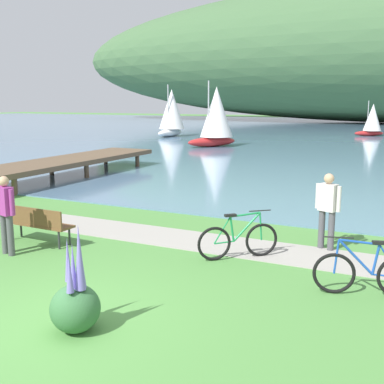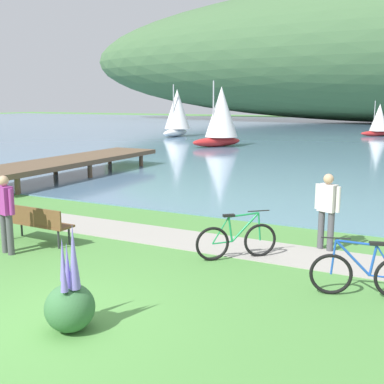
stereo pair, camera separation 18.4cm
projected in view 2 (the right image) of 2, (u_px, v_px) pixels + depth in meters
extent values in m
plane|color=#518E42|center=(47.00, 322.00, 7.20)|extent=(200.00, 200.00, 0.00)
cube|color=#5B7F9E|center=(381.00, 133.00, 48.49)|extent=(180.00, 80.00, 0.04)
cube|color=#A39E93|center=(191.00, 240.00, 11.40)|extent=(60.00, 1.50, 0.01)
cube|color=brown|center=(39.00, 223.00, 11.21)|extent=(1.81, 0.53, 0.05)
cube|color=brown|center=(31.00, 216.00, 10.98)|extent=(1.80, 0.09, 0.40)
cylinder|color=#2D2D33|center=(22.00, 227.00, 11.75)|extent=(0.05, 0.05, 0.45)
cylinder|color=#2D2D33|center=(69.00, 235.00, 11.04)|extent=(0.05, 0.05, 0.45)
cylinder|color=#2D2D33|center=(11.00, 230.00, 11.46)|extent=(0.05, 0.05, 0.45)
cylinder|color=#2D2D33|center=(59.00, 239.00, 10.75)|extent=(0.05, 0.05, 0.45)
torus|color=black|center=(331.00, 274.00, 8.18)|extent=(0.71, 0.26, 0.72)
cylinder|color=#1E4CB2|center=(353.00, 258.00, 8.06)|extent=(0.59, 0.21, 0.61)
cylinder|color=#1E4CB2|center=(356.00, 243.00, 8.01)|extent=(0.64, 0.22, 0.09)
cylinder|color=#1E4CB2|center=(373.00, 260.00, 8.01)|extent=(0.13, 0.08, 0.54)
cylinder|color=#1E4CB2|center=(383.00, 277.00, 8.03)|extent=(0.42, 0.15, 0.05)
cylinder|color=#1E4CB2|center=(333.00, 257.00, 8.12)|extent=(0.09, 0.06, 0.60)
cube|color=black|center=(377.00, 244.00, 7.95)|extent=(0.26, 0.16, 0.05)
cylinder|color=black|center=(336.00, 238.00, 8.05)|extent=(0.47, 0.16, 0.02)
torus|color=black|center=(260.00, 240.00, 10.16)|extent=(0.58, 0.52, 0.72)
torus|color=black|center=(212.00, 244.00, 9.91)|extent=(0.58, 0.52, 0.72)
cylinder|color=#1E8C4C|center=(245.00, 227.00, 10.02)|extent=(0.49, 0.43, 0.61)
cylinder|color=#1E8C4C|center=(244.00, 215.00, 9.96)|extent=(0.52, 0.46, 0.09)
cylinder|color=#1E8C4C|center=(230.00, 229.00, 9.95)|extent=(0.12, 0.11, 0.54)
cylinder|color=#1E8C4C|center=(222.00, 243.00, 9.96)|extent=(0.34, 0.30, 0.05)
cylinder|color=#1E8C4C|center=(221.00, 230.00, 9.90)|extent=(0.30, 0.26, 0.56)
cylinder|color=#1E8C4C|center=(259.00, 227.00, 10.10)|extent=(0.09, 0.08, 0.60)
cube|color=black|center=(229.00, 216.00, 9.88)|extent=(0.25, 0.23, 0.05)
cylinder|color=black|center=(259.00, 211.00, 10.03)|extent=(0.38, 0.33, 0.02)
cylinder|color=#4C4C51|center=(321.00, 230.00, 10.69)|extent=(0.14, 0.14, 0.88)
cylinder|color=#4C4C51|center=(331.00, 232.00, 10.52)|extent=(0.14, 0.14, 0.88)
cube|color=silver|center=(328.00, 198.00, 10.47)|extent=(0.43, 0.34, 0.60)
sphere|color=tan|center=(329.00, 179.00, 10.39)|extent=(0.22, 0.22, 0.22)
cylinder|color=silver|center=(317.00, 196.00, 10.66)|extent=(0.09, 0.09, 0.56)
cylinder|color=silver|center=(338.00, 200.00, 10.28)|extent=(0.09, 0.09, 0.56)
cylinder|color=#4C4C51|center=(4.00, 233.00, 10.44)|extent=(0.14, 0.14, 0.88)
cylinder|color=#4C4C51|center=(10.00, 235.00, 10.28)|extent=(0.14, 0.14, 0.88)
cube|color=#9E338C|center=(5.00, 200.00, 10.22)|extent=(0.42, 0.30, 0.60)
sphere|color=tan|center=(3.00, 181.00, 10.14)|extent=(0.22, 0.22, 0.22)
cylinder|color=#9E338C|center=(11.00, 202.00, 10.06)|extent=(0.09, 0.09, 0.56)
ellipsoid|color=#386B3D|center=(70.00, 308.00, 6.89)|extent=(0.72, 0.72, 0.69)
cylinder|color=#386B3D|center=(76.00, 290.00, 6.82)|extent=(0.02, 0.02, 0.12)
cone|color=#7A6BC6|center=(74.00, 262.00, 6.74)|extent=(0.15, 0.15, 0.73)
cylinder|color=#386B3D|center=(69.00, 292.00, 6.78)|extent=(0.02, 0.02, 0.12)
cone|color=#7A6BC6|center=(67.00, 265.00, 6.71)|extent=(0.10, 0.10, 0.66)
cylinder|color=#386B3D|center=(69.00, 290.00, 6.82)|extent=(0.02, 0.02, 0.12)
cone|color=#7A6BC6|center=(68.00, 271.00, 6.77)|extent=(0.10, 0.10, 0.45)
cylinder|color=#386B3D|center=(65.00, 296.00, 6.64)|extent=(0.02, 0.02, 0.12)
cone|color=#7A6BC6|center=(64.00, 274.00, 6.58)|extent=(0.11, 0.11, 0.52)
cylinder|color=#386B3D|center=(64.00, 284.00, 7.05)|extent=(0.02, 0.02, 0.12)
cone|color=#7A6BC6|center=(63.00, 259.00, 6.98)|extent=(0.10, 0.10, 0.65)
cylinder|color=#386B3D|center=(75.00, 293.00, 6.74)|extent=(0.02, 0.02, 0.12)
cone|color=#7A6BC6|center=(74.00, 257.00, 6.64)|extent=(0.15, 0.15, 0.94)
ellipsoid|color=#B22323|center=(375.00, 134.00, 44.16)|extent=(2.75, 2.01, 0.48)
cylinder|color=#B2B2B2|center=(374.00, 116.00, 43.85)|extent=(0.07, 0.07, 2.72)
cone|color=white|center=(379.00, 117.00, 43.90)|extent=(2.20, 2.20, 2.45)
ellipsoid|color=white|center=(175.00, 133.00, 43.74)|extent=(1.12, 3.94, 0.69)
cylinder|color=#B2B2B2|center=(174.00, 107.00, 43.04)|extent=(0.10, 0.10, 3.93)
cone|color=white|center=(177.00, 109.00, 43.67)|extent=(2.34, 2.34, 3.54)
ellipsoid|color=#B22323|center=(217.00, 142.00, 34.12)|extent=(3.06, 3.85, 0.68)
cylinder|color=#B2B2B2|center=(213.00, 109.00, 33.54)|extent=(0.10, 0.10, 3.89)
cone|color=white|center=(221.00, 112.00, 33.90)|extent=(3.20, 3.20, 3.50)
cube|color=brown|center=(72.00, 161.00, 20.79)|extent=(2.40, 10.00, 0.20)
cylinder|color=brown|center=(18.00, 186.00, 16.94)|extent=(0.20, 0.20, 0.60)
cylinder|color=brown|center=(55.00, 169.00, 21.29)|extent=(0.20, 0.20, 0.60)
cylinder|color=brown|center=(90.00, 171.00, 20.44)|extent=(0.20, 0.20, 0.60)
cylinder|color=brown|center=(110.00, 159.00, 24.80)|extent=(0.20, 0.20, 0.60)
cylinder|color=brown|center=(141.00, 161.00, 23.95)|extent=(0.20, 0.20, 0.60)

